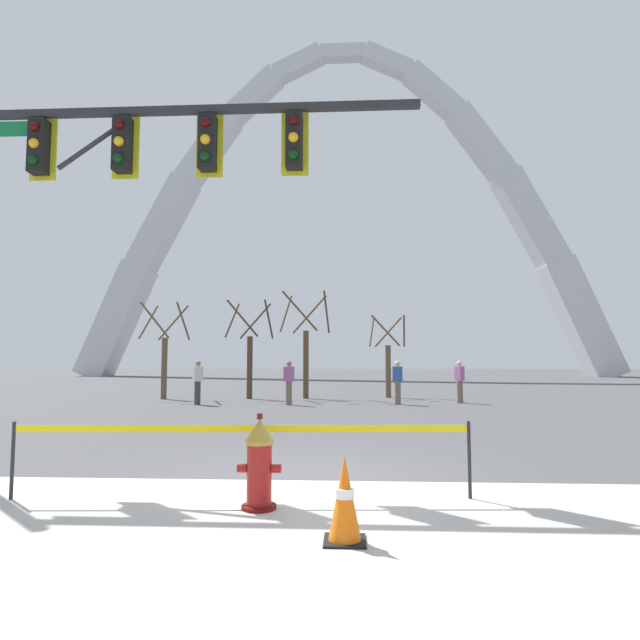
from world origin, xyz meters
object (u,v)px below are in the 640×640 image
at_px(monument_arch, 343,222).
at_px(pedestrian_walking_left, 289,382).
at_px(pedestrian_walking_right, 398,382).
at_px(pedestrian_near_trees, 198,382).
at_px(fire_hydrant, 259,464).
at_px(pedestrian_standing_center, 460,381).
at_px(traffic_signal_gantry, 96,184).
at_px(traffic_cone_by_hydrant, 345,500).

height_order(monument_arch, pedestrian_walking_left, monument_arch).
xyz_separation_m(pedestrian_walking_left, pedestrian_walking_right, (3.95, 0.40, 0.00)).
xyz_separation_m(monument_arch, pedestrian_near_trees, (-4.95, -39.52, -16.54)).
bearing_deg(fire_hydrant, pedestrian_standing_center, 70.66).
bearing_deg(traffic_signal_gantry, traffic_cone_by_hydrant, -40.86).
xyz_separation_m(traffic_cone_by_hydrant, pedestrian_walking_right, (1.83, 14.83, 0.46)).
distance_m(traffic_signal_gantry, pedestrian_standing_center, 15.08).
bearing_deg(pedestrian_walking_right, monument_arch, 93.40).
height_order(traffic_signal_gantry, pedestrian_walking_right, traffic_signal_gantry).
xyz_separation_m(fire_hydrant, pedestrian_standing_center, (5.13, 14.62, 0.35)).
xyz_separation_m(traffic_cone_by_hydrant, pedestrian_standing_center, (4.23, 15.59, 0.46)).
bearing_deg(traffic_cone_by_hydrant, monument_arch, 90.52).
relative_size(traffic_signal_gantry, pedestrian_standing_center, 4.92).
distance_m(fire_hydrant, traffic_signal_gantry, 5.62).
bearing_deg(monument_arch, fire_hydrant, -90.45).
relative_size(pedestrian_standing_center, pedestrian_near_trees, 1.00).
bearing_deg(pedestrian_walking_left, fire_hydrant, -84.84).
distance_m(monument_arch, pedestrian_walking_right, 42.45).
bearing_deg(monument_arch, traffic_signal_gantry, -94.03).
xyz_separation_m(traffic_cone_by_hydrant, pedestrian_near_trees, (-5.43, 14.33, 0.46)).
bearing_deg(monument_arch, pedestrian_walking_right, -86.60).
relative_size(traffic_cone_by_hydrant, monument_arch, 0.01).
height_order(fire_hydrant, monument_arch, monument_arch).
bearing_deg(fire_hydrant, pedestrian_walking_left, 95.16).
xyz_separation_m(fire_hydrant, traffic_signal_gantry, (-3.13, 2.52, 3.94)).
relative_size(fire_hydrant, traffic_cone_by_hydrant, 1.36).
distance_m(fire_hydrant, traffic_cone_by_hydrant, 1.33).
distance_m(traffic_cone_by_hydrant, monument_arch, 56.47).
relative_size(pedestrian_standing_center, pedestrian_walking_right, 1.00).
distance_m(pedestrian_walking_left, pedestrian_walking_right, 3.97).
bearing_deg(traffic_cone_by_hydrant, pedestrian_standing_center, 74.81).
bearing_deg(traffic_cone_by_hydrant, traffic_signal_gantry, 139.14).
xyz_separation_m(traffic_signal_gantry, pedestrian_near_trees, (-1.40, 10.85, -3.59)).
height_order(monument_arch, pedestrian_near_trees, monument_arch).
bearing_deg(pedestrian_near_trees, pedestrian_walking_left, 1.59).
bearing_deg(pedestrian_standing_center, pedestrian_walking_right, -162.40).
distance_m(monument_arch, pedestrian_standing_center, 41.95).
relative_size(traffic_signal_gantry, pedestrian_walking_left, 4.92).
bearing_deg(pedestrian_walking_left, pedestrian_walking_right, 5.80).
distance_m(fire_hydrant, pedestrian_walking_left, 13.52).
bearing_deg(pedestrian_walking_right, pedestrian_walking_left, -174.20).
height_order(traffic_signal_gantry, pedestrian_near_trees, traffic_signal_gantry).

